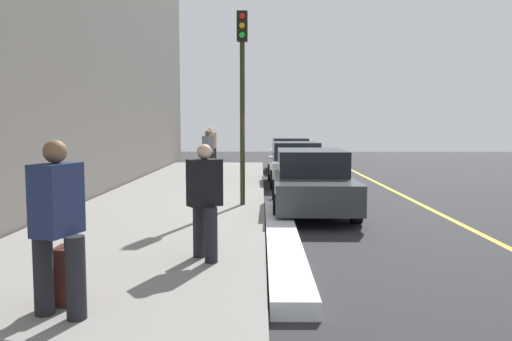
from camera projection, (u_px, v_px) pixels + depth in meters
ground_plane at (304, 209)px, 12.79m from camera, size 56.00×56.00×0.00m
sidewalk at (174, 206)px, 12.82m from camera, size 28.00×4.60×0.15m
lane_stripe_centre at (430, 209)px, 12.75m from camera, size 28.00×0.14×0.01m
snow_bank_curb at (282, 237)px, 9.08m from camera, size 7.35×0.56×0.22m
parked_car_white at (290, 154)px, 23.67m from camera, size 4.11×1.91×1.51m
parked_car_silver at (295, 163)px, 18.04m from camera, size 4.13×1.95×1.51m
parked_car_charcoal at (311, 181)px, 12.35m from camera, size 4.69×1.96×1.51m
pedestrian_black_coat at (205, 199)px, 7.32m from camera, size 0.50×0.54×1.69m
pedestrian_tan_coat at (211, 146)px, 24.19m from camera, size 0.59×0.56×1.85m
pedestrian_grey_coat at (208, 150)px, 21.05m from camera, size 0.55×0.55×1.75m
pedestrian_navy_coat at (58, 224)px, 5.11m from camera, size 0.56×0.58×1.82m
traffic_light_pole at (242, 76)px, 12.29m from camera, size 0.35×0.26×4.69m
rolling_suitcase at (66, 275)px, 5.56m from camera, size 0.34×0.22×0.99m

